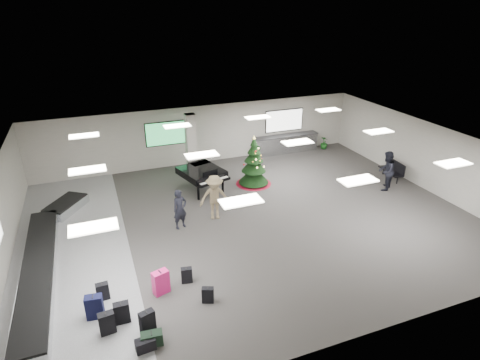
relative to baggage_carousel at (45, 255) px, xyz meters
name	(u,v)px	position (x,y,z in m)	size (l,w,h in m)	color
ground	(251,219)	(7.84, 0.08, -0.21)	(18.00, 18.00, 0.00)	#3D3937
room_envelope	(236,163)	(7.46, 0.75, 2.12)	(18.02, 14.02, 3.21)	#BDB7AD
baggage_carousel	(45,255)	(0.00, 0.00, 0.00)	(2.28, 9.71, 0.43)	silver
service_counter	(285,144)	(12.84, 6.73, 0.33)	(4.05, 0.65, 1.08)	silver
suitcase_0	(107,323)	(1.78, -4.29, 0.12)	(0.45, 0.28, 0.68)	black
suitcase_1	(147,321)	(2.81, -4.61, 0.11)	(0.46, 0.33, 0.67)	black
pink_suitcase	(161,282)	(3.47, -3.17, 0.18)	(0.56, 0.42, 0.80)	#E31D73
suitcase_3	(187,275)	(4.34, -2.95, 0.05)	(0.38, 0.26, 0.55)	black
navy_suitcase	(95,307)	(1.50, -3.55, 0.16)	(0.52, 0.35, 0.76)	black
suitcase_5	(122,313)	(2.20, -4.02, 0.11)	(0.44, 0.24, 0.67)	black
green_duffel	(152,339)	(2.84, -5.14, -0.02)	(0.59, 0.33, 0.40)	black
suitcase_7	(208,295)	(4.70, -4.10, 0.04)	(0.40, 0.31, 0.53)	black
suitcase_8	(103,291)	(1.76, -2.82, 0.07)	(0.39, 0.24, 0.58)	black
black_duffel	(145,345)	(2.65, -5.26, -0.04)	(0.53, 0.33, 0.35)	black
christmas_tree	(254,168)	(9.33, 3.30, 0.65)	(1.76, 1.76, 2.51)	maroon
grand_piano	(202,173)	(6.75, 3.47, 0.69)	(2.22, 2.59, 1.27)	black
bench	(393,169)	(16.16, 1.32, 0.33)	(0.69, 1.56, 0.96)	black
traveler_a	(180,209)	(4.97, 0.48, 0.61)	(0.60, 0.39, 1.65)	black
traveler_b	(215,197)	(6.49, 0.72, 0.75)	(1.25, 0.72, 1.93)	#877453
traveler_bench	(386,171)	(14.94, 0.43, 0.75)	(0.94, 0.73, 1.93)	black
potted_plant_left	(258,153)	(10.89, 6.33, 0.14)	(0.39, 0.32, 0.71)	#133C13
potted_plant_right	(324,143)	(15.35, 6.46, 0.17)	(0.43, 0.43, 0.77)	#133C13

